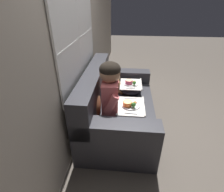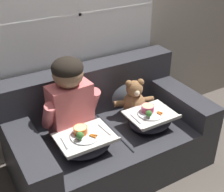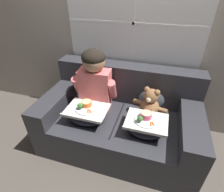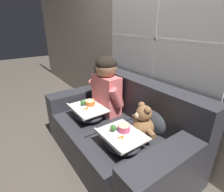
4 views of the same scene
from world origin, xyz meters
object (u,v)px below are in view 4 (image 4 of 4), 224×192
Objects in this scene: lap_tray_child at (88,112)px; throw_pillow_behind_child at (119,96)px; couch at (120,131)px; teddy_bear at (143,124)px; throw_pillow_behind_teddy at (157,116)px; lap_tray_teddy at (122,139)px; child_figure at (106,83)px.

throw_pillow_behind_child is at bearing 89.85° from lap_tray_child.
couch is at bearing -35.53° from throw_pillow_behind_child.
teddy_bear is (0.30, 0.03, 0.24)m from couch.
teddy_bear is at bearing -17.13° from throw_pillow_behind_child.
throw_pillow_behind_teddy is (0.31, 0.22, 0.27)m from couch.
throw_pillow_behind_child reaches higher than lap_tray_teddy.
throw_pillow_behind_teddy is (0.61, 0.00, 0.00)m from throw_pillow_behind_child.
couch is at bearing -144.47° from throw_pillow_behind_teddy.
child_figure reaches higher than lap_tray_teddy.
child_figure is 0.65m from teddy_bear.
throw_pillow_behind_child is 0.76m from lap_tray_teddy.
throw_pillow_behind_teddy is 0.93× the size of lap_tray_teddy.
couch is 4.49× the size of teddy_bear.
teddy_bear is at bearing -0.32° from child_figure.
child_figure reaches higher than couch.
throw_pillow_behind_child is 0.64m from teddy_bear.
couch is 0.46m from throw_pillow_behind_teddy.
lap_tray_child is 0.61m from lap_tray_teddy.
throw_pillow_behind_teddy is at bearing 0.00° from throw_pillow_behind_child.
couch is 3.90× the size of lap_tray_child.
couch is at bearing -6.29° from child_figure.
throw_pillow_behind_child reaches higher than teddy_bear.
throw_pillow_behind_teddy is 0.45m from lap_tray_teddy.
couch is at bearing -174.32° from teddy_bear.
child_figure is at bearing 179.68° from teddy_bear.
teddy_bear is 0.94× the size of lap_tray_teddy.
couch is at bearing 35.37° from lap_tray_child.
throw_pillow_behind_teddy is at bearing 35.45° from lap_tray_child.
throw_pillow_behind_teddy is at bearing 89.62° from teddy_bear.
teddy_bear is 0.87× the size of lap_tray_child.
couch reaches higher than throw_pillow_behind_child.
throw_pillow_behind_teddy reaches higher than lap_tray_teddy.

